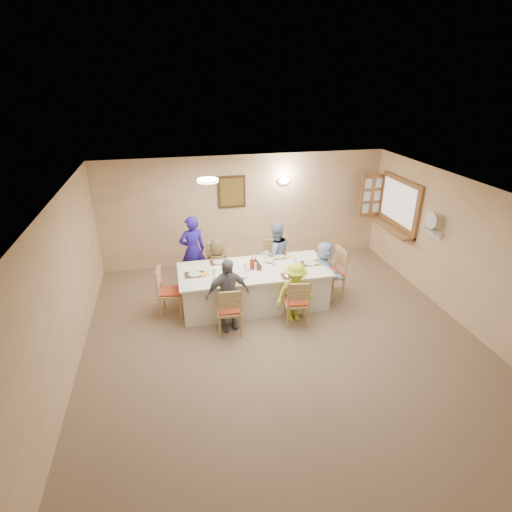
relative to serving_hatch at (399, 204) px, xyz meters
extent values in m
plane|color=#7B694C|center=(-3.21, -2.40, -1.50)|extent=(7.00, 7.00, 0.00)
plane|color=tan|center=(-3.21, 1.10, -0.25)|extent=(6.50, 0.00, 6.50)
plane|color=tan|center=(-3.21, -5.90, -0.25)|extent=(6.50, 0.00, 6.50)
plane|color=tan|center=(-6.46, -2.40, -0.25)|extent=(0.00, 7.00, 7.00)
plane|color=tan|center=(0.04, -2.40, -0.25)|extent=(0.00, 7.00, 7.00)
plane|color=white|center=(-3.21, -2.40, 1.00)|extent=(7.00, 7.00, 0.00)
cube|color=#402A16|center=(-3.51, 1.07, 0.20)|extent=(0.62, 0.04, 0.72)
cube|color=black|center=(-3.51, 1.05, 0.20)|extent=(0.52, 0.02, 0.62)
ellipsoid|color=white|center=(-2.31, 1.04, 0.40)|extent=(0.26, 0.09, 0.18)
cylinder|color=white|center=(-4.21, -0.90, 0.97)|extent=(0.36, 0.36, 0.05)
cube|color=#9B6538|center=(0.00, 0.00, 0.00)|extent=(0.06, 1.50, 1.15)
cube|color=#9B6538|center=(-0.12, 0.00, -0.53)|extent=(0.30, 1.50, 0.05)
cube|color=#9B6538|center=(-0.26, 0.76, 0.00)|extent=(0.55, 0.04, 1.00)
cube|color=white|center=(-0.08, -1.35, -0.10)|extent=(0.22, 0.36, 0.03)
cube|color=white|center=(-3.44, -0.94, -1.12)|extent=(2.80, 1.18, 0.76)
imported|color=brown|center=(-4.04, -0.26, -0.93)|extent=(0.68, 0.55, 1.13)
imported|color=#8396B6|center=(-2.84, -0.26, -0.80)|extent=(0.88, 0.78, 1.39)
imported|color=gray|center=(-4.04, -1.62, -0.83)|extent=(0.90, 0.61, 1.33)
imported|color=#CDF131|center=(-2.84, -1.62, -0.94)|extent=(0.88, 0.68, 1.13)
imported|color=#BED6FD|center=(-2.02, -0.94, -0.91)|extent=(1.11, 0.41, 1.18)
imported|color=#291AA4|center=(-4.49, 0.21, -0.75)|extent=(0.68, 0.56, 1.49)
cube|color=#472B19|center=(-4.04, -1.36, -0.74)|extent=(0.33, 0.25, 0.01)
cylinder|color=white|center=(-4.04, -1.36, -0.73)|extent=(0.23, 0.23, 0.01)
cube|color=yellow|center=(-3.86, -1.41, -0.73)|extent=(0.14, 0.14, 0.01)
cube|color=#472B19|center=(-2.84, -1.36, -0.74)|extent=(0.35, 0.26, 0.01)
cylinder|color=white|center=(-2.84, -1.36, -0.73)|extent=(0.23, 0.23, 0.01)
cube|color=yellow|center=(-2.66, -1.41, -0.73)|extent=(0.15, 0.15, 0.01)
cube|color=#472B19|center=(-4.04, -0.52, -0.74)|extent=(0.34, 0.26, 0.01)
cylinder|color=white|center=(-4.04, -0.52, -0.73)|extent=(0.23, 0.23, 0.01)
cube|color=yellow|center=(-3.86, -0.57, -0.73)|extent=(0.15, 0.15, 0.01)
cube|color=#472B19|center=(-2.84, -0.52, -0.74)|extent=(0.37, 0.27, 0.01)
cylinder|color=white|center=(-2.84, -0.52, -0.73)|extent=(0.23, 0.23, 0.01)
cube|color=yellow|center=(-2.66, -0.57, -0.73)|extent=(0.15, 0.15, 0.01)
cube|color=#472B19|center=(-4.54, -0.94, -0.74)|extent=(0.36, 0.27, 0.01)
cylinder|color=white|center=(-4.54, -0.94, -0.73)|extent=(0.23, 0.23, 0.01)
cube|color=yellow|center=(-4.36, -0.99, -0.73)|extent=(0.14, 0.14, 0.01)
cube|color=#472B19|center=(-2.32, -0.94, -0.74)|extent=(0.35, 0.26, 0.01)
cylinder|color=white|center=(-2.32, -0.94, -0.73)|extent=(0.25, 0.25, 0.02)
cube|color=yellow|center=(-2.14, -0.99, -0.73)|extent=(0.14, 0.14, 0.01)
imported|color=white|center=(-4.22, -1.29, -0.70)|extent=(0.12, 0.12, 0.08)
imported|color=white|center=(-3.07, -0.41, -0.69)|extent=(0.17, 0.17, 0.09)
imported|color=white|center=(-3.72, -1.20, -0.71)|extent=(0.30, 0.30, 0.05)
imported|color=white|center=(-3.09, -0.71, -0.71)|extent=(0.25, 0.25, 0.07)
imported|color=#B52A0F|center=(-3.47, -0.93, -0.61)|extent=(0.16, 0.16, 0.25)
imported|color=#4B2D14|center=(-3.39, -0.86, -0.64)|extent=(0.15, 0.15, 0.20)
imported|color=#4B2D14|center=(-3.35, -0.99, -0.67)|extent=(0.13, 0.13, 0.15)
cylinder|color=silver|center=(-3.59, -0.89, -0.68)|extent=(0.07, 0.07, 0.11)
camera|label=1|loc=(-4.84, -7.48, 2.59)|focal=28.00mm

